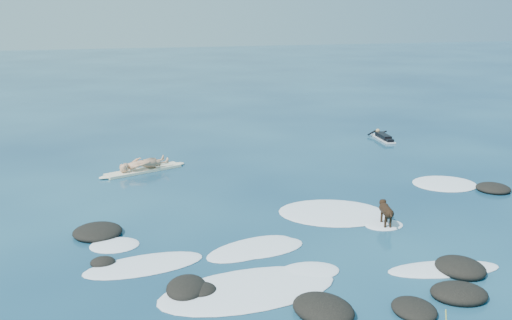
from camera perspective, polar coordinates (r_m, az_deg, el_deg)
name	(u,v)px	position (r m, az deg, el deg)	size (l,w,h in m)	color
ground	(344,221)	(16.41, 8.80, -6.07)	(160.00, 160.00, 0.00)	#0A2642
reef_rocks	(445,250)	(14.88, 18.41, -8.49)	(15.07, 7.31, 0.53)	black
breaking_foam	(307,239)	(15.03, 5.08, -7.90)	(13.37, 7.60, 0.12)	white
standing_surfer_rig	(143,151)	(21.31, -11.28, 0.86)	(3.36, 1.56, 1.97)	#F2E6C2
paddling_surfer_rig	(383,137)	(26.96, 12.58, 2.27)	(0.96, 2.18, 0.38)	silver
dog	(386,210)	(16.13, 12.87, -4.92)	(0.44, 1.07, 0.69)	black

